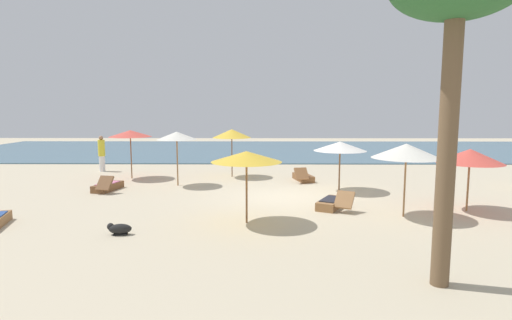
% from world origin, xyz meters
% --- Properties ---
extents(ground_plane, '(60.00, 60.00, 0.00)m').
position_xyz_m(ground_plane, '(0.00, 0.00, 0.00)').
color(ground_plane, beige).
extents(ocean_water, '(48.00, 16.00, 0.06)m').
position_xyz_m(ocean_water, '(0.00, 17.00, 0.03)').
color(ocean_water, '#476B7F').
rests_on(ocean_water, ground_plane).
extents(umbrella_0, '(1.71, 1.71, 2.33)m').
position_xyz_m(umbrella_0, '(-4.33, 2.35, 2.15)').
color(umbrella_0, olive).
rests_on(umbrella_0, ground_plane).
extents(umbrella_1, '(2.10, 2.10, 2.00)m').
position_xyz_m(umbrella_1, '(2.42, 1.24, 1.81)').
color(umbrella_1, brown).
rests_on(umbrella_1, ground_plane).
extents(umbrella_3, '(2.07, 2.07, 2.26)m').
position_xyz_m(umbrella_3, '(3.65, -2.70, 2.04)').
color(umbrella_3, olive).
rests_on(umbrella_3, ground_plane).
extents(umbrella_4, '(1.99, 1.99, 2.29)m').
position_xyz_m(umbrella_4, '(-6.88, 4.12, 2.13)').
color(umbrella_4, brown).
rests_on(umbrella_4, ground_plane).
extents(umbrella_5, '(2.05, 2.05, 2.11)m').
position_xyz_m(umbrella_5, '(-1.17, -3.44, 1.95)').
color(umbrella_5, brown).
rests_on(umbrella_5, ground_plane).
extents(umbrella_6, '(1.85, 1.85, 2.31)m').
position_xyz_m(umbrella_6, '(-2.14, 4.64, 2.11)').
color(umbrella_6, brown).
rests_on(umbrella_6, ground_plane).
extents(umbrella_7, '(2.06, 2.06, 2.03)m').
position_xyz_m(umbrella_7, '(5.95, -1.99, 1.80)').
color(umbrella_7, olive).
rests_on(umbrella_7, ground_plane).
extents(lounger_0, '(1.30, 1.79, 0.67)m').
position_xyz_m(lounger_0, '(1.64, -1.63, 0.18)').
color(lounger_0, olive).
rests_on(lounger_0, ground_plane).
extents(lounger_1, '(0.93, 1.78, 0.69)m').
position_xyz_m(lounger_1, '(-6.97, 1.22, 0.18)').
color(lounger_1, brown).
rests_on(lounger_1, ground_plane).
extents(lounger_3, '(0.95, 1.79, 0.68)m').
position_xyz_m(lounger_3, '(1.20, 3.55, 0.17)').
color(lounger_3, brown).
rests_on(lounger_3, ground_plane).
extents(person_0, '(0.45, 0.45, 1.88)m').
position_xyz_m(person_0, '(-9.12, 6.29, 0.95)').
color(person_0, white).
rests_on(person_0, ground_plane).
extents(dog, '(0.67, 0.33, 0.31)m').
position_xyz_m(dog, '(-4.52, -4.61, 0.16)').
color(dog, black).
rests_on(dog, ground_plane).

